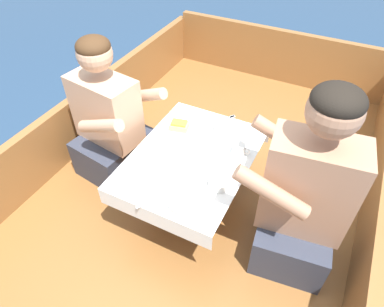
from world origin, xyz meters
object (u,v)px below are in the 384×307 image
object	(u,v)px
coffee_cup_starboard	(239,149)
person_starboard	(303,198)
sandwich	(179,125)
tin_can	(145,169)
person_port	(110,124)
coffee_cup_port	(188,145)

from	to	relation	value
coffee_cup_starboard	person_starboard	bearing A→B (deg)	-23.62
person_starboard	sandwich	xyz separation A→B (m)	(-0.78, 0.21, 0.01)
person_starboard	tin_can	distance (m)	0.79
sandwich	tin_can	bearing A→B (deg)	-88.33
person_starboard	tin_can	world-z (taller)	person_starboard
person_port	sandwich	size ratio (longest dim) A/B	7.80
sandwich	coffee_cup_starboard	xyz separation A→B (m)	(0.39, -0.04, 0.00)
person_port	sandwich	xyz separation A→B (m)	(0.44, 0.10, 0.07)
person_port	tin_can	distance (m)	0.54
coffee_cup_starboard	person_port	bearing A→B (deg)	-175.94
person_port	coffee_cup_starboard	distance (m)	0.83
coffee_cup_starboard	coffee_cup_port	bearing A→B (deg)	-162.20
coffee_cup_port	tin_can	bearing A→B (deg)	-113.00
person_starboard	coffee_cup_starboard	world-z (taller)	person_starboard
person_port	coffee_cup_starboard	world-z (taller)	person_port
coffee_cup_starboard	tin_can	size ratio (longest dim) A/B	1.45
tin_can	sandwich	bearing A→B (deg)	91.67
person_port	coffee_cup_starboard	size ratio (longest dim) A/B	9.54
person_starboard	coffee_cup_port	size ratio (longest dim) A/B	10.78
person_starboard	coffee_cup_starboard	size ratio (longest dim) A/B	10.66
person_starboard	coffee_cup_starboard	bearing A→B (deg)	-30.72
sandwich	tin_can	world-z (taller)	sandwich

